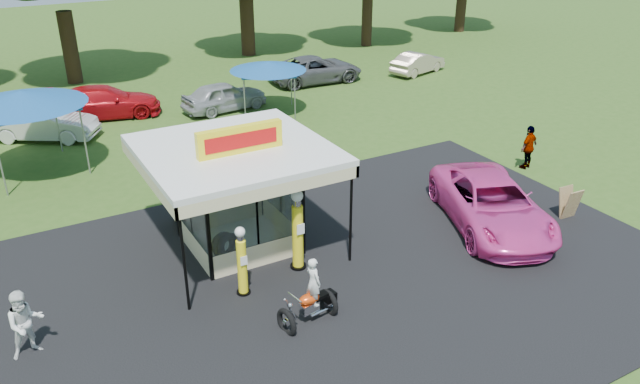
# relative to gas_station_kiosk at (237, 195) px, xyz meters

# --- Properties ---
(ground) EXTENTS (120.00, 120.00, 0.00)m
(ground) POSITION_rel_gas_station_kiosk_xyz_m (2.00, -4.99, -1.78)
(ground) COLOR #315319
(ground) RESTS_ON ground
(asphalt_apron) EXTENTS (20.00, 14.00, 0.04)m
(asphalt_apron) POSITION_rel_gas_station_kiosk_xyz_m (2.00, -2.99, -1.76)
(asphalt_apron) COLOR black
(asphalt_apron) RESTS_ON ground
(gas_station_kiosk) EXTENTS (5.40, 5.40, 4.18)m
(gas_station_kiosk) POSITION_rel_gas_station_kiosk_xyz_m (0.00, 0.00, 0.00)
(gas_station_kiosk) COLOR white
(gas_station_kiosk) RESTS_ON ground
(gas_pump_left) EXTENTS (0.40, 0.40, 2.14)m
(gas_pump_left) POSITION_rel_gas_station_kiosk_xyz_m (-0.97, -2.56, -0.76)
(gas_pump_left) COLOR black
(gas_pump_left) RESTS_ON ground
(gas_pump_right) EXTENTS (0.48, 0.48, 2.59)m
(gas_pump_right) POSITION_rel_gas_station_kiosk_xyz_m (0.99, -2.11, -0.54)
(gas_pump_right) COLOR black
(gas_pump_right) RESTS_ON ground
(motorcycle) EXTENTS (1.69, 0.99, 1.94)m
(motorcycle) POSITION_rel_gas_station_kiosk_xyz_m (0.12, -4.55, -1.03)
(motorcycle) COLOR black
(motorcycle) RESTS_ON ground
(spare_tires) EXTENTS (1.04, 0.71, 0.86)m
(spare_tires) POSITION_rel_gas_station_kiosk_xyz_m (-0.63, -0.47, -1.37)
(spare_tires) COLOR black
(spare_tires) RESTS_ON ground
(a_frame_sign) EXTENTS (0.63, 0.57, 1.11)m
(a_frame_sign) POSITION_rel_gas_station_kiosk_xyz_m (10.62, -3.83, -1.22)
(a_frame_sign) COLOR #593819
(a_frame_sign) RESTS_ON ground
(kiosk_car) EXTENTS (2.82, 1.13, 0.96)m
(kiosk_car) POSITION_rel_gas_station_kiosk_xyz_m (-0.00, 2.21, -1.30)
(kiosk_car) COLOR yellow
(kiosk_car) RESTS_ON ground
(pink_sedan) EXTENTS (4.71, 6.54, 1.65)m
(pink_sedan) POSITION_rel_gas_station_kiosk_xyz_m (7.88, -2.93, -0.96)
(pink_sedan) COLOR #EF41A3
(pink_sedan) RESTS_ON ground
(spectator_west) EXTENTS (0.95, 0.78, 1.79)m
(spectator_west) POSITION_rel_gas_station_kiosk_xyz_m (-6.46, -2.34, -0.89)
(spectator_west) COLOR white
(spectator_west) RESTS_ON ground
(spectator_east_b) EXTENTS (1.14, 0.68, 1.82)m
(spectator_east_b) POSITION_rel_gas_station_kiosk_xyz_m (12.70, 0.07, -0.87)
(spectator_east_b) COLOR gray
(spectator_east_b) RESTS_ON ground
(bg_car_a) EXTENTS (4.86, 3.86, 1.55)m
(bg_car_a) POSITION_rel_gas_station_kiosk_xyz_m (-4.00, 13.31, -1.01)
(bg_car_a) COLOR silver
(bg_car_a) RESTS_ON ground
(bg_car_b) EXTENTS (5.78, 3.28, 1.58)m
(bg_car_b) POSITION_rel_gas_station_kiosk_xyz_m (-0.90, 15.22, -0.99)
(bg_car_b) COLOR red
(bg_car_b) RESTS_ON ground
(bg_car_c) EXTENTS (4.61, 2.32, 1.50)m
(bg_car_c) POSITION_rel_gas_station_kiosk_xyz_m (4.74, 13.29, -1.03)
(bg_car_c) COLOR #A7A7AC
(bg_car_c) RESTS_ON ground
(bg_car_d) EXTENTS (5.73, 2.86, 1.56)m
(bg_car_d) POSITION_rel_gas_station_kiosk_xyz_m (11.52, 15.73, -1.00)
(bg_car_d) COLOR #555557
(bg_car_d) RESTS_ON ground
(bg_car_e) EXTENTS (4.25, 2.47, 1.33)m
(bg_car_e) POSITION_rel_gas_station_kiosk_xyz_m (18.08, 14.38, -1.12)
(bg_car_e) COLOR #B8A48D
(bg_car_e) RESTS_ON ground
(tent_west) EXTENTS (4.82, 4.82, 3.37)m
(tent_west) POSITION_rel_gas_station_kiosk_xyz_m (-4.88, 9.52, 1.27)
(tent_west) COLOR gray
(tent_west) RESTS_ON ground
(tent_east) EXTENTS (3.84, 3.84, 2.68)m
(tent_east) POSITION_rel_gas_station_kiosk_xyz_m (6.57, 11.75, 0.64)
(tent_east) COLOR gray
(tent_east) RESTS_ON ground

